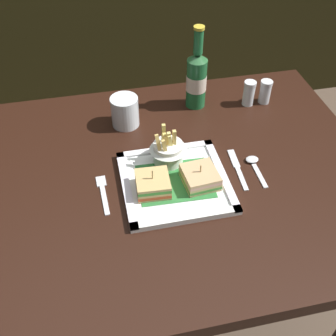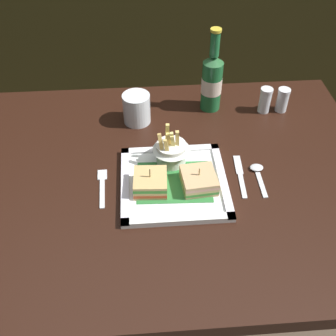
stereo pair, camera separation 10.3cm
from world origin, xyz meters
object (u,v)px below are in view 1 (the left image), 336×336
Objects in this scene: fries_cup at (168,149)px; water_glass at (125,113)px; dining_table at (162,208)px; square_plate at (175,182)px; sandwich_half_left at (153,184)px; salt_shaker at (249,95)px; sandwich_half_right at (200,177)px; fork at (103,192)px; spoon at (254,163)px; pepper_shaker at (265,93)px; knife at (237,167)px; beer_bottle at (196,78)px.

fries_cup is 1.23× the size of water_glass.
square_plate is at bearing -55.90° from dining_table.
dining_table is at bearing 60.76° from sandwich_half_left.
sandwich_half_left is at bearing -139.04° from salt_shaker.
salt_shaker is (0.30, 0.22, -0.02)m from fries_cup.
sandwich_half_right is 0.70× the size of fork.
spoon is 1.60× the size of pepper_shaker.
fries_cup reaches higher than knife.
knife is 0.05m from spoon.
salt_shaker is at bearing 37.87° from dining_table.
dining_table is at bearing -126.05° from fries_cup.
sandwich_half_right is at bearing -6.37° from fork.
sandwich_half_right is at bearing -133.34° from pepper_shaker.
knife is at bearing -175.25° from spoon.
water_glass is 0.68× the size of fork.
pepper_shaker is (0.36, 0.22, -0.02)m from fries_cup.
sandwich_half_right is 0.13m from knife.
dining_table is 15.19× the size of pepper_shaker.
salt_shaker is (0.33, 0.26, 0.17)m from dining_table.
square_plate is 0.22m from spoon.
beer_bottle is (0.14, 0.33, 0.09)m from square_plate.
knife is at bearing -16.34° from fries_cup.
water_glass is at bearing 116.62° from sandwich_half_right.
water_glass reaches higher than square_plate.
salt_shaker is (0.36, 0.31, 0.00)m from sandwich_half_left.
square_plate is at bearing 16.78° from sandwich_half_left.
water_glass is 0.40m from spoon.
knife is at bearing -83.59° from beer_bottle.
spoon is at bearing 9.27° from sandwich_half_left.
sandwich_half_left is at bearing -170.73° from spoon.
pepper_shaker reaches higher than knife.
square_plate is 0.07m from sandwich_half_right.
salt_shaker is (0.16, -0.03, -0.06)m from beer_bottle.
fork is (-0.24, 0.03, -0.03)m from sandwich_half_right.
beer_bottle reaches higher than fork.
fries_cup is at bearing 91.05° from square_plate.
fork is at bearing -149.26° from salt_shaker.
square_plate is at bearing -140.25° from pepper_shaker.
beer_bottle reaches higher than dining_table.
sandwich_half_left is 0.13m from fork.
square_plate is 2.94× the size of water_glass.
square_plate is 0.42m from salt_shaker.
pepper_shaker is at bearing 39.75° from square_plate.
dining_table is 7.32× the size of knife.
fork is at bearing -168.52° from dining_table.
fries_cup is 0.72× the size of knife.
fork is (-0.18, -0.07, -0.05)m from fries_cup.
square_plate is at bearing 163.22° from sandwich_half_right.
water_glass is 1.20× the size of pepper_shaker.
sandwich_half_left is 0.34× the size of beer_bottle.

